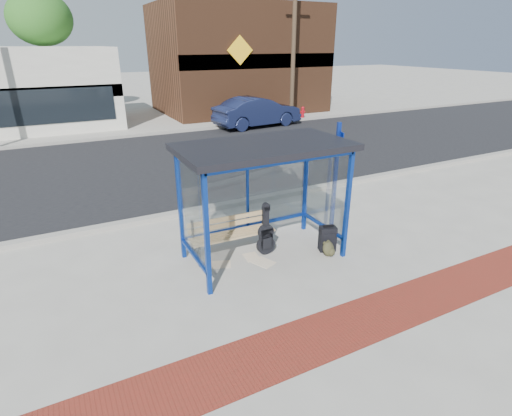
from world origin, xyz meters
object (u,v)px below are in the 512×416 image
suitcase (327,239)px  fire_hydrant (303,112)px  backpack (329,249)px  bench (232,232)px  parked_car (257,112)px  guitar_bag (266,237)px

suitcase → fire_hydrant: fire_hydrant is taller
suitcase → backpack: 0.27m
bench → fire_hydrant: size_ratio=2.68×
suitcase → parked_car: parked_car is taller
bench → suitcase: (1.87, -0.86, -0.20)m
guitar_bag → parked_car: parked_car is taller
suitcase → backpack: suitcase is taller
guitar_bag → parked_car: 14.06m
bench → parked_car: (6.92, 12.20, 0.30)m
parked_car → bench: bearing=143.9°
guitar_bag → suitcase: (1.25, -0.49, -0.12)m
parked_car → fire_hydrant: parked_car is taller
backpack → parked_car: parked_car is taller
bench → suitcase: 2.06m
guitar_bag → bench: bearing=147.7°
backpack → fire_hydrant: 16.84m
bench → fire_hydrant: bench is taller
suitcase → parked_car: 14.01m
suitcase → backpack: (-0.11, -0.21, -0.12)m
bench → suitcase: size_ratio=2.99×
bench → fire_hydrant: bearing=53.2°
suitcase → parked_car: size_ratio=0.13×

